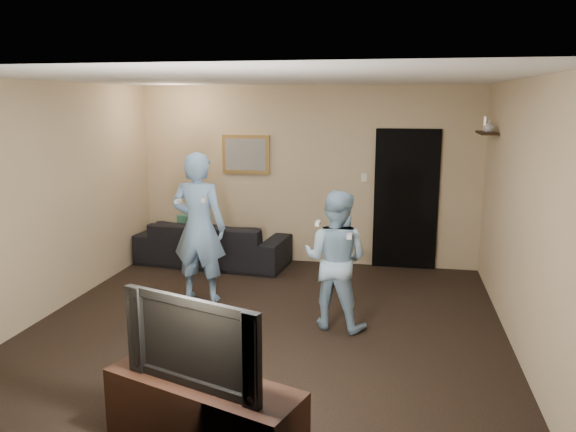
% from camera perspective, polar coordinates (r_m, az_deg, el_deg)
% --- Properties ---
extents(ground, '(5.00, 5.00, 0.00)m').
position_cam_1_polar(ground, '(6.21, -2.08, -10.95)').
color(ground, black).
rests_on(ground, ground).
extents(ceiling, '(5.00, 5.00, 0.04)m').
position_cam_1_polar(ceiling, '(5.73, -2.28, 13.79)').
color(ceiling, silver).
rests_on(ceiling, wall_back).
extents(wall_back, '(5.00, 0.04, 2.60)m').
position_cam_1_polar(wall_back, '(8.25, 1.84, 4.11)').
color(wall_back, tan).
rests_on(wall_back, ground).
extents(wall_front, '(5.00, 0.04, 2.60)m').
position_cam_1_polar(wall_front, '(3.52, -11.67, -6.58)').
color(wall_front, tan).
rests_on(wall_front, ground).
extents(wall_left, '(0.04, 5.00, 2.60)m').
position_cam_1_polar(wall_left, '(6.85, -22.99, 1.61)').
color(wall_left, tan).
rests_on(wall_left, ground).
extents(wall_right, '(0.04, 5.00, 2.60)m').
position_cam_1_polar(wall_right, '(5.80, 22.63, -0.05)').
color(wall_right, tan).
rests_on(wall_right, ground).
extents(sofa, '(2.27, 1.06, 0.64)m').
position_cam_1_polar(sofa, '(8.37, -7.61, -2.72)').
color(sofa, black).
rests_on(sofa, ground).
extents(throw_pillow, '(0.50, 0.21, 0.48)m').
position_cam_1_polar(throw_pillow, '(8.43, -9.51, -1.57)').
color(throw_pillow, '#1B533F').
rests_on(throw_pillow, sofa).
extents(painting_frame, '(0.72, 0.05, 0.57)m').
position_cam_1_polar(painting_frame, '(8.39, -4.29, 6.26)').
color(painting_frame, olive).
rests_on(painting_frame, wall_back).
extents(painting_canvas, '(0.62, 0.01, 0.47)m').
position_cam_1_polar(painting_canvas, '(8.36, -4.34, 6.25)').
color(painting_canvas, slate).
rests_on(painting_canvas, painting_frame).
extents(doorway, '(0.90, 0.06, 2.00)m').
position_cam_1_polar(doorway, '(8.16, 11.89, 1.64)').
color(doorway, black).
rests_on(doorway, ground).
extents(light_switch, '(0.08, 0.02, 0.12)m').
position_cam_1_polar(light_switch, '(8.14, 7.74, 3.89)').
color(light_switch, silver).
rests_on(light_switch, wall_back).
extents(wall_shelf, '(0.20, 0.60, 0.03)m').
position_cam_1_polar(wall_shelf, '(7.46, 19.55, 7.96)').
color(wall_shelf, black).
rests_on(wall_shelf, wall_right).
extents(shelf_vase, '(0.17, 0.17, 0.14)m').
position_cam_1_polar(shelf_vase, '(7.32, 19.75, 8.56)').
color(shelf_vase, '#B5B5BA').
rests_on(shelf_vase, wall_shelf).
extents(shelf_figurine, '(0.06, 0.06, 0.18)m').
position_cam_1_polar(shelf_figurine, '(7.63, 19.42, 8.83)').
color(shelf_figurine, silver).
rests_on(shelf_figurine, wall_shelf).
extents(tv_console, '(1.51, 0.90, 0.51)m').
position_cam_1_polar(tv_console, '(4.17, -8.57, -19.32)').
color(tv_console, black).
rests_on(tv_console, ground).
extents(television, '(1.08, 0.49, 0.63)m').
position_cam_1_polar(television, '(3.91, -8.83, -12.12)').
color(television, black).
rests_on(television, tv_console).
extents(wii_player_left, '(0.67, 0.51, 1.80)m').
position_cam_1_polar(wii_player_left, '(6.76, -9.05, -1.16)').
color(wii_player_left, '#7AA5D3').
rests_on(wii_player_left, ground).
extents(wii_player_right, '(0.83, 0.72, 1.48)m').
position_cam_1_polar(wii_player_right, '(5.95, 4.85, -4.44)').
color(wii_player_right, '#96BDDB').
rests_on(wii_player_right, ground).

